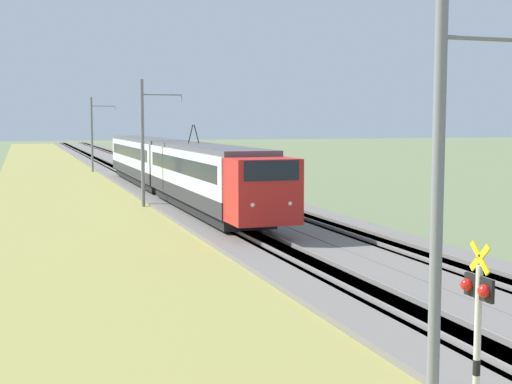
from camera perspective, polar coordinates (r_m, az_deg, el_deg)
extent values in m
cube|color=slate|center=(57.79, -8.77, 0.55)|extent=(240.00, 4.40, 0.30)
cube|color=slate|center=(58.68, -4.48, 0.67)|extent=(240.00, 4.40, 0.30)
cube|color=#4C4238|center=(57.79, -8.77, 0.55)|extent=(240.00, 1.57, 0.30)
cube|color=gray|center=(57.68, -9.30, 0.75)|extent=(240.00, 0.07, 0.15)
cube|color=gray|center=(57.86, -8.25, 0.78)|extent=(240.00, 0.07, 0.15)
cube|color=#4C4238|center=(58.68, -4.48, 0.67)|extent=(240.00, 1.57, 0.30)
cube|color=gray|center=(58.54, -4.99, 0.88)|extent=(240.00, 0.07, 0.15)
cube|color=gray|center=(58.79, -3.97, 0.91)|extent=(240.00, 0.07, 0.15)
cube|color=#99934C|center=(57.14, -14.43, 0.29)|extent=(240.00, 11.64, 0.12)
cube|color=red|center=(29.50, 0.53, 0.10)|extent=(2.26, 2.78, 2.70)
cube|color=black|center=(29.10, 0.75, 1.82)|extent=(1.63, 2.32, 0.81)
sphere|color=#F2EAC6|center=(28.27, -0.30, -1.04)|extent=(0.20, 0.20, 0.20)
sphere|color=#F2EAC6|center=(28.80, 2.72, -0.92)|extent=(0.20, 0.20, 0.20)
cube|color=#2D2D33|center=(38.92, -4.11, -0.01)|extent=(17.26, 2.90, 0.76)
cube|color=silver|center=(38.81, -4.12, 1.97)|extent=(17.26, 2.90, 1.94)
cube|color=black|center=(38.80, -4.12, 2.20)|extent=(15.88, 2.92, 0.82)
cube|color=#515156|center=(38.75, -4.13, 3.59)|extent=(17.26, 2.67, 0.25)
cube|color=black|center=(38.99, -4.10, -0.97)|extent=(16.40, 2.46, 0.55)
cylinder|color=black|center=(32.28, -2.05, -2.05)|extent=(0.86, 0.12, 0.86)
cylinder|color=black|center=(32.60, -0.25, -1.97)|extent=(0.86, 0.12, 0.86)
cube|color=#2D2D33|center=(57.46, -8.75, 1.75)|extent=(19.53, 2.90, 0.76)
cube|color=silver|center=(57.39, -8.77, 3.09)|extent=(19.53, 2.90, 1.94)
cube|color=black|center=(57.38, -8.77, 3.25)|extent=(17.96, 2.92, 0.82)
cube|color=#515156|center=(57.35, -8.79, 4.19)|extent=(19.53, 2.67, 0.25)
cube|color=black|center=(57.51, -8.74, 1.10)|extent=(18.55, 2.46, 0.55)
cylinder|color=black|center=(41.21, -5.26, 4.64)|extent=(0.06, 0.33, 1.08)
cylinder|color=black|center=(41.29, -4.78, 4.64)|extent=(0.06, 0.33, 1.08)
cube|color=black|center=(32.56, -1.14, -3.54)|extent=(0.10, 0.10, 0.00)
cylinder|color=beige|center=(11.99, 17.25, -12.58)|extent=(0.11, 0.11, 2.97)
cylinder|color=black|center=(12.04, 17.23, -13.26)|extent=(0.12, 0.12, 0.25)
cube|color=black|center=(11.69, 17.41, -7.30)|extent=(0.70, 0.06, 0.36)
sphere|color=red|center=(11.48, 17.78, -7.55)|extent=(0.20, 0.20, 0.20)
sphere|color=red|center=(11.83, 16.50, -7.12)|extent=(0.20, 0.20, 0.20)
cube|color=yellow|center=(11.60, 17.48, -5.04)|extent=(0.49, 0.03, 0.49)
cube|color=yellow|center=(11.60, 17.48, -5.04)|extent=(0.49, 0.03, 0.49)
cylinder|color=slate|center=(12.89, 14.29, -0.85)|extent=(0.22, 0.22, 7.53)
cylinder|color=slate|center=(13.57, 18.96, 11.47)|extent=(0.08, 2.40, 0.08)
cylinder|color=slate|center=(43.19, -9.07, 3.79)|extent=(0.22, 0.22, 7.72)
cylinder|color=slate|center=(43.40, -7.55, 7.72)|extent=(0.08, 2.40, 0.08)
cylinder|color=#B2ADA8|center=(43.64, -5.98, 7.47)|extent=(0.10, 0.10, 0.30)
cylinder|color=slate|center=(74.76, -13.00, 4.45)|extent=(0.22, 0.22, 7.72)
cylinder|color=slate|center=(74.89, -12.13, 6.74)|extent=(0.08, 2.40, 0.08)
cylinder|color=#B2ADA8|center=(75.03, -11.21, 6.60)|extent=(0.10, 0.10, 0.30)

